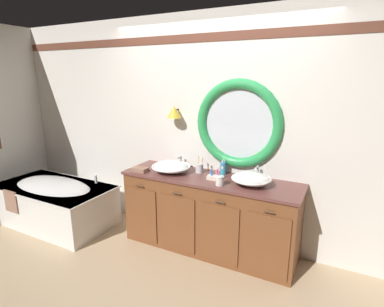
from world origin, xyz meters
TOP-DOWN VIEW (x-y plane):
  - ground_plane at (0.00, 0.00)m, footprint 14.00×14.00m
  - back_wall_assembly at (0.03, 0.58)m, footprint 6.40×0.26m
  - vanity_counter at (0.12, 0.27)m, footprint 1.97×0.59m
  - bathtub at (-1.96, -0.10)m, footprint 1.59×0.83m
  - sink_basin_left at (-0.35, 0.25)m, footprint 0.44×0.44m
  - sink_basin_right at (0.59, 0.25)m, footprint 0.40×0.40m
  - faucet_set_left at (-0.35, 0.47)m, footprint 0.21×0.13m
  - faucet_set_right at (0.59, 0.47)m, footprint 0.20×0.12m
  - toothbrush_holder_left at (-0.05, 0.38)m, footprint 0.09×0.09m
  - toothbrush_holder_right at (0.31, 0.11)m, footprint 0.09×0.09m
  - soap_dispenser at (0.21, 0.45)m, footprint 0.07×0.07m
  - folded_hand_towel at (-0.68, 0.10)m, footprint 0.19×0.12m
  - toiletry_basket at (0.19, 0.24)m, footprint 0.13×0.09m

SIDE VIEW (x-z plane):
  - ground_plane at x=0.00m, z-range 0.00..0.00m
  - bathtub at x=-1.96m, z-range 0.00..0.64m
  - vanity_counter at x=0.12m, z-range 0.00..0.86m
  - folded_hand_towel at x=-0.68m, z-range 0.85..0.90m
  - toiletry_basket at x=0.19m, z-range 0.82..0.94m
  - toothbrush_holder_right at x=0.31m, z-range 0.81..1.01m
  - faucet_set_right at x=0.59m, z-range 0.84..0.99m
  - faucet_set_left at x=-0.35m, z-range 0.84..0.98m
  - toothbrush_holder_left at x=-0.05m, z-range 0.81..1.02m
  - sink_basin_left at x=-0.35m, z-range 0.86..0.98m
  - sink_basin_right at x=0.59m, z-range 0.86..0.99m
  - soap_dispenser at x=0.21m, z-range 0.84..1.02m
  - back_wall_assembly at x=0.03m, z-range 0.01..2.61m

